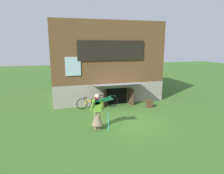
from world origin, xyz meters
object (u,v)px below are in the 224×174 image
at_px(person, 97,115).
at_px(kite, 110,105).
at_px(wooden_crate, 149,104).
at_px(bicycle_green, 104,101).
at_px(bicycle_yellow, 89,103).

relative_size(person, kite, 1.09).
bearing_deg(wooden_crate, person, -148.08).
relative_size(person, bicycle_green, 0.99).
distance_m(kite, bicycle_yellow, 3.79).
height_order(kite, bicycle_green, kite).
bearing_deg(kite, bicycle_green, 80.21).
bearing_deg(person, bicycle_green, 46.65).
bearing_deg(bicycle_green, person, -101.51).
relative_size(person, bicycle_yellow, 1.07).
bearing_deg(bicycle_yellow, kite, -90.35).
height_order(person, wooden_crate, person).
distance_m(person, wooden_crate, 4.40).
xyz_separation_m(person, kite, (0.44, -0.57, 0.57)).
distance_m(bicycle_green, bicycle_yellow, 0.95).
xyz_separation_m(person, wooden_crate, (3.71, 2.31, -0.47)).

